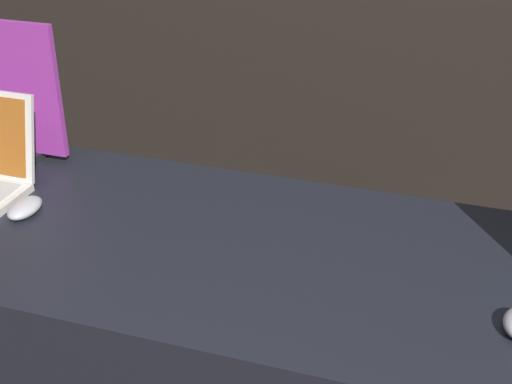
{
  "coord_description": "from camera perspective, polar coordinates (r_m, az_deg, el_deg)",
  "views": [
    {
      "loc": [
        0.44,
        -0.96,
        1.8
      ],
      "look_at": [
        0.01,
        0.37,
        1.05
      ],
      "focal_mm": 50.0,
      "sensor_mm": 36.0,
      "label": 1
    }
  ],
  "objects": [
    {
      "name": "mouse_front",
      "position": [
        1.89,
        -18.01,
        -1.21
      ],
      "size": [
        0.07,
        0.11,
        0.04
      ],
      "color": "#B2B2B7",
      "rests_on": "display_counter"
    },
    {
      "name": "promo_stand_front",
      "position": [
        2.16,
        -19.58,
        7.43
      ],
      "size": [
        0.37,
        0.07,
        0.41
      ],
      "color": "black",
      "rests_on": "display_counter"
    }
  ]
}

